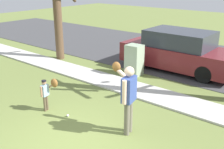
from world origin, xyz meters
name	(u,v)px	position (x,y,z in m)	size (l,w,h in m)	color
ground_plane	(152,96)	(0.00, 3.50, 0.00)	(48.00, 48.00, 0.00)	olive
sidewalk_strip	(154,95)	(0.00, 3.60, 0.03)	(36.00, 1.20, 0.06)	beige
road_surface	(210,61)	(0.00, 8.60, 0.01)	(36.00, 6.80, 0.02)	#424244
person_adult	(128,93)	(0.64, 1.22, 1.07)	(0.79, 0.61, 1.74)	#6B6656
person_child	(48,90)	(-1.81, 0.74, 0.65)	(0.42, 0.44, 0.99)	brown
baseball	(68,116)	(-1.10, 0.82, 0.04)	(0.07, 0.07, 0.07)	white
utility_cabinet	(134,60)	(-1.68, 4.85, 0.61)	(0.60, 0.53, 1.22)	#9EB293
street_tree_far	(57,4)	(-5.72, 4.51, 2.54)	(1.84, 1.88, 4.76)	brown
parked_suv_maroon	(179,51)	(-0.64, 6.56, 0.79)	(4.70, 1.90, 1.63)	maroon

